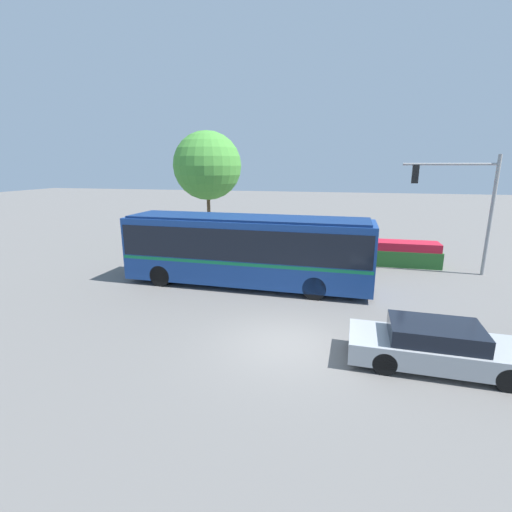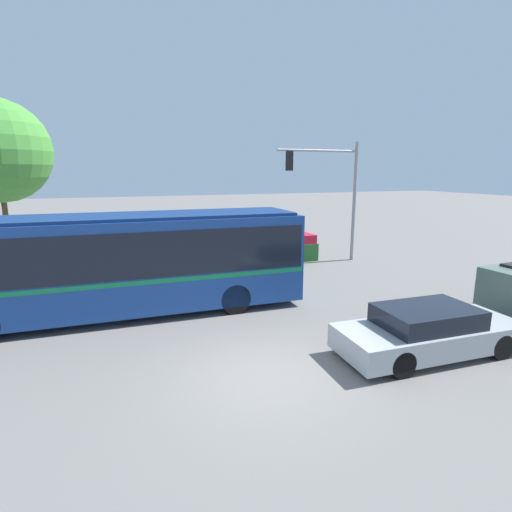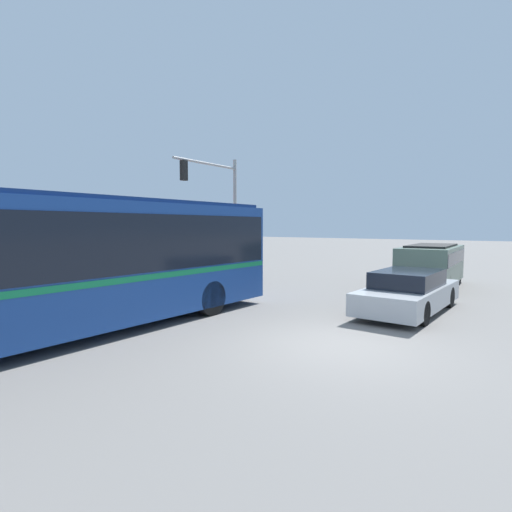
# 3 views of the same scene
# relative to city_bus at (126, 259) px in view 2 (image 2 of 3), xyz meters

# --- Properties ---
(ground_plane) EXTENTS (140.00, 140.00, 0.00)m
(ground_plane) POSITION_rel_city_bus_xyz_m (2.65, -5.39, -1.85)
(ground_plane) COLOR slate
(city_bus) EXTENTS (11.44, 2.89, 3.25)m
(city_bus) POSITION_rel_city_bus_xyz_m (0.00, 0.00, 0.00)
(city_bus) COLOR navy
(city_bus) RESTS_ON ground
(sedan_foreground) EXTENTS (4.87, 2.01, 1.26)m
(sedan_foreground) POSITION_rel_city_bus_xyz_m (6.96, -5.78, -1.24)
(sedan_foreground) COLOR #9EA3A8
(sedan_foreground) RESTS_ON ground
(traffic_light_pole) EXTENTS (4.45, 0.24, 6.03)m
(traffic_light_pole) POSITION_rel_city_bus_xyz_m (10.36, 4.34, 2.06)
(traffic_light_pole) COLOR gray
(traffic_light_pole) RESTS_ON ground
(flowering_hedge) EXTENTS (8.94, 1.39, 1.36)m
(flowering_hedge) POSITION_rel_city_bus_xyz_m (5.24, 5.39, -1.18)
(flowering_hedge) COLOR #286028
(flowering_hedge) RESTS_ON ground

